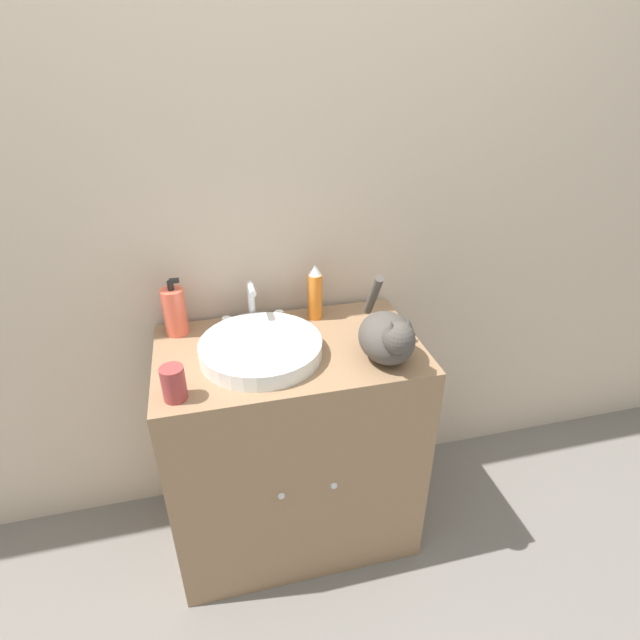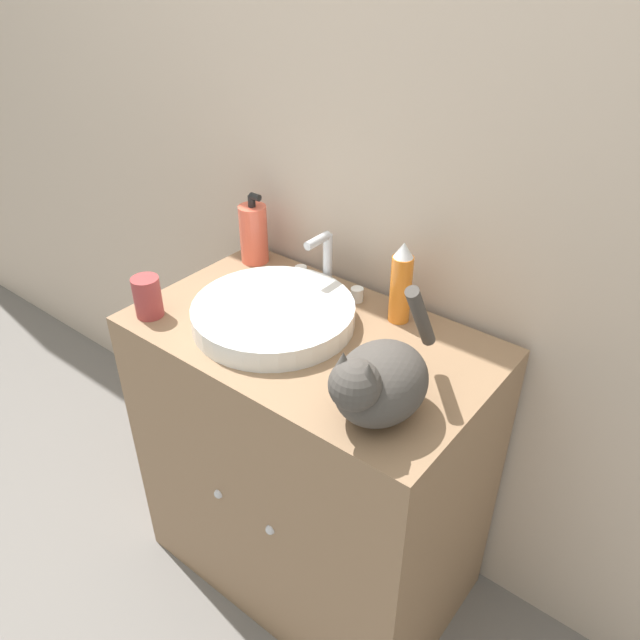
{
  "view_description": "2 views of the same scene",
  "coord_description": "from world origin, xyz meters",
  "px_view_note": "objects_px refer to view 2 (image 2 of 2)",
  "views": [
    {
      "loc": [
        -0.23,
        -1.08,
        1.69
      ],
      "look_at": [
        0.1,
        0.25,
        0.92
      ],
      "focal_mm": 28.0,
      "sensor_mm": 36.0,
      "label": 1
    },
    {
      "loc": [
        0.75,
        -0.66,
        1.64
      ],
      "look_at": [
        0.06,
        0.21,
        0.92
      ],
      "focal_mm": 35.0,
      "sensor_mm": 36.0,
      "label": 2
    }
  ],
  "objects_px": {
    "soap_bottle": "(254,233)",
    "cup": "(148,297)",
    "spray_bottle": "(401,284)",
    "cat": "(378,381)"
  },
  "relations": [
    {
      "from": "soap_bottle",
      "to": "spray_bottle",
      "type": "relative_size",
      "value": 0.99
    },
    {
      "from": "soap_bottle",
      "to": "cup",
      "type": "xyz_separation_m",
      "value": [
        -0.0,
        -0.36,
        -0.03
      ]
    },
    {
      "from": "spray_bottle",
      "to": "soap_bottle",
      "type": "bearing_deg",
      "value": 179.08
    },
    {
      "from": "cup",
      "to": "cat",
      "type": "bearing_deg",
      "value": 3.47
    },
    {
      "from": "cat",
      "to": "soap_bottle",
      "type": "bearing_deg",
      "value": -117.74
    },
    {
      "from": "soap_bottle",
      "to": "cup",
      "type": "relative_size",
      "value": 1.98
    },
    {
      "from": "soap_bottle",
      "to": "spray_bottle",
      "type": "bearing_deg",
      "value": -0.92
    },
    {
      "from": "soap_bottle",
      "to": "cup",
      "type": "height_order",
      "value": "soap_bottle"
    },
    {
      "from": "cat",
      "to": "spray_bottle",
      "type": "relative_size",
      "value": 1.61
    },
    {
      "from": "spray_bottle",
      "to": "cat",
      "type": "bearing_deg",
      "value": -64.56
    }
  ]
}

